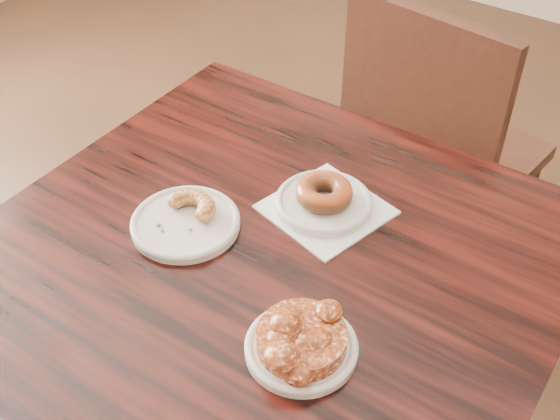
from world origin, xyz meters
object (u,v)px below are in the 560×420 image
Objects in this scene: apple_fritter at (302,336)px; cruller_fragment at (184,214)px; cafe_table at (265,398)px; glazed_donut at (324,192)px; chair_far at (446,155)px.

cruller_fragment is at bearing 160.60° from apple_fritter.
glazed_donut is (0.01, 0.16, 0.41)m from cafe_table.
apple_fritter reaches higher than cruller_fragment.
cafe_table is 9.27× the size of glazed_donut.
cruller_fragment reaches higher than cafe_table.
apple_fritter is 1.63× the size of cruller_fragment.
chair_far is 0.89m from cruller_fragment.
cruller_fragment is at bearing 87.67° from chair_far.
chair_far is at bearing 91.64° from glazed_donut.
cafe_table is 0.45m from apple_fritter.
cafe_table is 0.44m from glazed_donut.
glazed_donut is 0.23m from cruller_fragment.
cafe_table is 0.81m from chair_far.
glazed_donut is 0.58× the size of apple_fritter.
cafe_table is at bearing 97.87° from chair_far.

